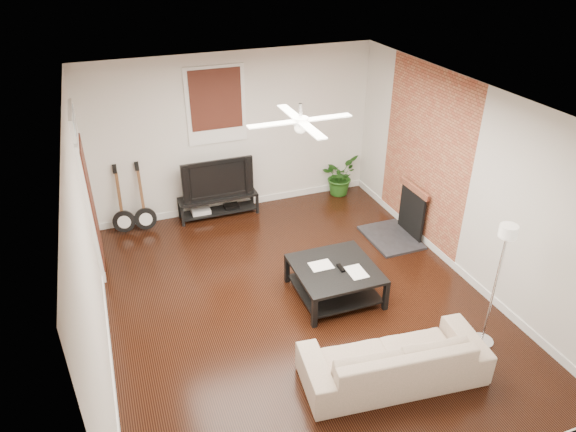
% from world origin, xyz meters
% --- Properties ---
extents(room, '(5.01, 6.01, 2.81)m').
position_xyz_m(room, '(0.00, 0.00, 1.40)').
color(room, black).
rests_on(room, ground).
extents(brick_accent, '(0.02, 2.20, 2.80)m').
position_xyz_m(brick_accent, '(2.49, 1.00, 1.40)').
color(brick_accent, '#A74F36').
rests_on(brick_accent, floor).
extents(fireplace, '(0.80, 1.10, 0.92)m').
position_xyz_m(fireplace, '(2.20, 1.00, 0.46)').
color(fireplace, black).
rests_on(fireplace, floor).
extents(window_back, '(1.00, 0.06, 1.30)m').
position_xyz_m(window_back, '(-0.30, 2.97, 1.95)').
color(window_back, '#38150F').
rests_on(window_back, wall_back).
extents(door_left, '(0.08, 1.00, 2.50)m').
position_xyz_m(door_left, '(-2.46, 1.90, 1.25)').
color(door_left, white).
rests_on(door_left, wall_left).
extents(tv_stand, '(1.38, 0.37, 0.39)m').
position_xyz_m(tv_stand, '(-0.42, 2.78, 0.19)').
color(tv_stand, black).
rests_on(tv_stand, floor).
extents(tv, '(1.24, 0.16, 0.71)m').
position_xyz_m(tv, '(-0.42, 2.80, 0.75)').
color(tv, black).
rests_on(tv, tv_stand).
extents(coffee_table, '(1.11, 1.11, 0.46)m').
position_xyz_m(coffee_table, '(0.53, -0.02, 0.23)').
color(coffee_table, black).
rests_on(coffee_table, floor).
extents(sofa, '(2.15, 1.04, 0.61)m').
position_xyz_m(sofa, '(0.50, -1.64, 0.30)').
color(sofa, tan).
rests_on(sofa, floor).
extents(floor_lamp, '(0.31, 0.31, 1.69)m').
position_xyz_m(floor_lamp, '(1.85, -1.54, 0.85)').
color(floor_lamp, white).
rests_on(floor_lamp, floor).
extents(potted_plant, '(0.89, 0.88, 0.75)m').
position_xyz_m(potted_plant, '(1.96, 2.82, 0.37)').
color(potted_plant, '#215317').
rests_on(potted_plant, floor).
extents(guitar_left, '(0.41, 0.32, 1.20)m').
position_xyz_m(guitar_left, '(-2.05, 2.75, 0.60)').
color(guitar_left, black).
rests_on(guitar_left, floor).
extents(guitar_right, '(0.38, 0.28, 1.20)m').
position_xyz_m(guitar_right, '(-1.70, 2.72, 0.60)').
color(guitar_right, black).
rests_on(guitar_right, floor).
extents(ceiling_fan, '(1.24, 1.24, 0.32)m').
position_xyz_m(ceiling_fan, '(0.00, 0.00, 2.60)').
color(ceiling_fan, white).
rests_on(ceiling_fan, ceiling).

